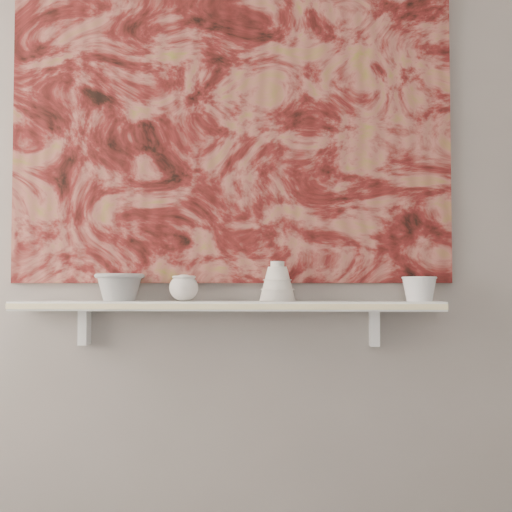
# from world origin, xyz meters

# --- Properties ---
(wall_back) EXTENTS (3.60, 0.00, 3.60)m
(wall_back) POSITION_xyz_m (0.00, 1.60, 1.35)
(wall_back) COLOR gray
(wall_back) RESTS_ON floor
(shelf) EXTENTS (1.40, 0.18, 0.03)m
(shelf) POSITION_xyz_m (0.00, 1.51, 0.92)
(shelf) COLOR silver
(shelf) RESTS_ON wall_back
(shelf_stripe) EXTENTS (1.40, 0.01, 0.02)m
(shelf_stripe) POSITION_xyz_m (0.00, 1.41, 0.92)
(shelf_stripe) COLOR #F6E4A4
(shelf_stripe) RESTS_ON shelf
(bracket_left) EXTENTS (0.03, 0.06, 0.12)m
(bracket_left) POSITION_xyz_m (-0.49, 1.57, 0.84)
(bracket_left) COLOR silver
(bracket_left) RESTS_ON wall_back
(bracket_right) EXTENTS (0.03, 0.06, 0.12)m
(bracket_right) POSITION_xyz_m (0.49, 1.57, 0.84)
(bracket_right) COLOR silver
(bracket_right) RESTS_ON wall_back
(painting) EXTENTS (1.50, 0.02, 1.10)m
(painting) POSITION_xyz_m (0.00, 1.59, 1.54)
(painting) COLOR maroon
(painting) RESTS_ON wall_back
(house_motif) EXTENTS (0.09, 0.00, 0.08)m
(house_motif) POSITION_xyz_m (0.45, 1.57, 1.23)
(house_motif) COLOR black
(house_motif) RESTS_ON painting
(bowl_grey) EXTENTS (0.21, 0.21, 0.10)m
(bowl_grey) POSITION_xyz_m (-0.35, 1.51, 0.98)
(bowl_grey) COLOR gray
(bowl_grey) RESTS_ON shelf
(cup_cream) EXTENTS (0.12, 0.12, 0.09)m
(cup_cream) POSITION_xyz_m (-0.14, 1.51, 0.97)
(cup_cream) COLOR beige
(cup_cream) RESTS_ON shelf
(bell_vessel) EXTENTS (0.14, 0.14, 0.13)m
(bell_vessel) POSITION_xyz_m (0.17, 1.51, 1.00)
(bell_vessel) COLOR beige
(bell_vessel) RESTS_ON shelf
(bowl_white) EXTENTS (0.13, 0.13, 0.08)m
(bowl_white) POSITION_xyz_m (0.63, 1.51, 0.97)
(bowl_white) COLOR white
(bowl_white) RESTS_ON shelf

